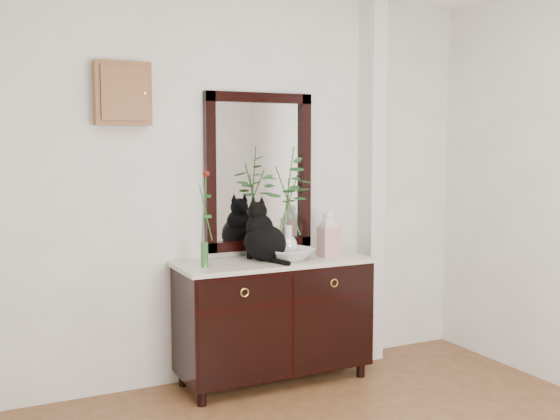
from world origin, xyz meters
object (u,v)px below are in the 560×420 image
ginger_jar (329,233)px  cat (265,231)px  lotus_bowl (288,254)px  sideboard (274,314)px

ginger_jar → cat: bearing=173.2°
lotus_bowl → ginger_jar: ginger_jar is taller
ginger_jar → sideboard: bearing=173.7°
cat → lotus_bowl: 0.23m
cat → ginger_jar: 0.47m
sideboard → lotus_bowl: bearing=-28.4°
sideboard → cat: cat is taller
sideboard → lotus_bowl: lotus_bowl is taller
cat → lotus_bowl: bearing=-37.7°
cat → lotus_bowl: (0.15, -0.06, -0.16)m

